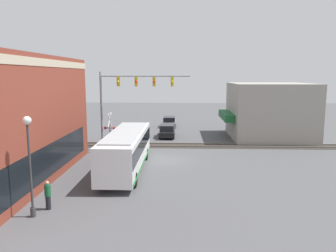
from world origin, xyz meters
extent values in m
plane|color=#4C4C4F|center=(0.00, 0.00, 0.00)|extent=(120.00, 120.00, 0.00)
cube|color=beige|center=(-6.11, 7.65, 8.24)|extent=(17.20, 0.36, 0.50)
cube|color=black|center=(-6.11, 7.55, 1.70)|extent=(14.28, 0.12, 2.20)
cube|color=gray|center=(11.20, -12.01, 3.24)|extent=(9.39, 9.02, 6.47)
cube|color=#19592D|center=(11.20, -6.95, 2.60)|extent=(6.57, 1.20, 0.80)
cube|color=white|center=(-3.27, 2.80, 1.71)|extent=(11.24, 2.55, 2.58)
cube|color=black|center=(-3.27, 2.80, 2.10)|extent=(11.01, 2.59, 1.08)
cube|color=#288438|center=(-3.27, 2.80, 0.59)|extent=(11.01, 2.58, 0.24)
cube|color=#A5A8AA|center=(-3.27, 2.80, 3.06)|extent=(9.55, 2.17, 0.12)
cylinder|color=black|center=(0.15, 2.80, 0.50)|extent=(1.00, 2.57, 1.00)
cylinder|color=black|center=(-7.08, 2.80, 0.50)|extent=(1.00, 2.57, 1.00)
cylinder|color=gray|center=(3.80, 6.40, 3.87)|extent=(0.20, 0.20, 7.74)
cylinder|color=gray|center=(3.80, 2.05, 7.34)|extent=(0.16, 8.72, 0.16)
cube|color=gold|center=(3.80, 4.66, 6.79)|extent=(0.30, 0.27, 0.90)
sphere|color=yellow|center=(3.64, 4.66, 6.79)|extent=(0.20, 0.20, 0.20)
cube|color=gold|center=(3.80, 2.92, 6.79)|extent=(0.30, 0.27, 0.90)
sphere|color=red|center=(3.64, 2.92, 6.79)|extent=(0.20, 0.20, 0.20)
cube|color=gold|center=(3.80, 1.17, 6.79)|extent=(0.30, 0.27, 0.90)
sphere|color=red|center=(3.64, 1.17, 6.79)|extent=(0.20, 0.20, 0.20)
cube|color=gold|center=(3.80, -0.57, 6.79)|extent=(0.30, 0.27, 0.90)
sphere|color=yellow|center=(3.64, -0.57, 6.79)|extent=(0.20, 0.20, 0.20)
cylinder|color=gray|center=(3.32, 5.50, 1.80)|extent=(0.14, 0.14, 3.60)
cube|color=white|center=(3.32, 5.50, 3.10)|extent=(1.41, 0.06, 1.41)
cube|color=white|center=(3.32, 5.50, 3.10)|extent=(1.41, 0.06, 1.41)
cylinder|color=#38383A|center=(3.32, 5.50, 2.30)|extent=(0.08, 0.90, 0.08)
sphere|color=red|center=(3.27, 5.05, 2.30)|extent=(0.28, 0.28, 0.28)
sphere|color=red|center=(3.27, 5.95, 2.30)|extent=(0.28, 0.28, 0.28)
cylinder|color=#38383A|center=(-11.92, 6.38, 0.25)|extent=(0.28, 0.28, 0.50)
cylinder|color=#38383A|center=(-11.92, 6.38, 2.47)|extent=(0.12, 0.12, 4.94)
sphere|color=white|center=(-11.92, 6.38, 5.16)|extent=(0.44, 0.44, 0.44)
cube|color=#332D28|center=(6.00, 0.00, 0.01)|extent=(2.60, 60.00, 0.03)
cube|color=#6B6056|center=(5.28, 0.00, 0.07)|extent=(0.07, 60.00, 0.15)
cube|color=#6B6056|center=(6.72, 0.00, 0.07)|extent=(0.07, 60.00, 0.15)
cube|color=black|center=(11.07, 0.20, 0.55)|extent=(4.68, 1.80, 0.59)
cube|color=black|center=(10.83, 0.20, 1.19)|extent=(2.57, 1.62, 0.69)
cylinder|color=black|center=(12.52, 0.20, 0.32)|extent=(0.64, 1.82, 0.64)
cylinder|color=black|center=(9.62, 0.20, 0.32)|extent=(0.64, 1.82, 0.64)
cube|color=slate|center=(18.76, 0.20, 0.54)|extent=(4.64, 1.80, 0.57)
cube|color=black|center=(18.52, 0.20, 1.17)|extent=(2.55, 1.62, 0.68)
cylinder|color=black|center=(20.20, 0.20, 0.32)|extent=(0.64, 1.82, 0.64)
cylinder|color=black|center=(17.32, 0.20, 0.32)|extent=(0.64, 1.82, 0.64)
cylinder|color=black|center=(-10.94, 5.96, 0.39)|extent=(0.28, 0.28, 0.78)
cylinder|color=#195933|center=(-10.94, 5.96, 1.11)|extent=(0.34, 0.34, 0.65)
sphere|color=tan|center=(-10.94, 5.96, 1.54)|extent=(0.21, 0.21, 0.21)
camera|label=1|loc=(-28.05, -1.40, 7.44)|focal=35.00mm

